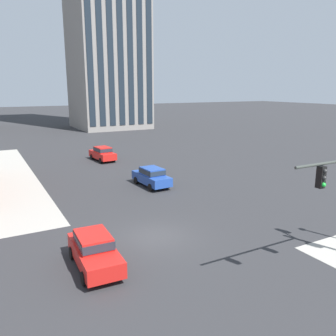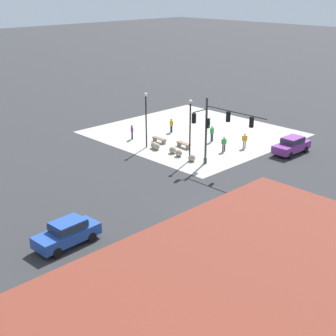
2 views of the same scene
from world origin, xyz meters
TOP-DOWN VIEW (x-y plane):
  - ground_plane at (0.00, 0.00)m, footprint 320.00×320.00m
  - car_main_northbound_near at (4.26, 22.58)m, footprint 2.17×4.53m
  - car_main_southbound_near at (-4.18, -1.77)m, footprint 2.05×4.48m
  - car_cross_eastbound at (4.55, 9.79)m, footprint 2.05×4.48m

SIDE VIEW (x-z plane):
  - ground_plane at x=0.00m, z-range 0.00..0.00m
  - car_main_northbound_near at x=4.26m, z-range 0.08..1.76m
  - car_main_southbound_near at x=-4.18m, z-range 0.08..1.76m
  - car_cross_eastbound at x=4.55m, z-range 0.08..1.76m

